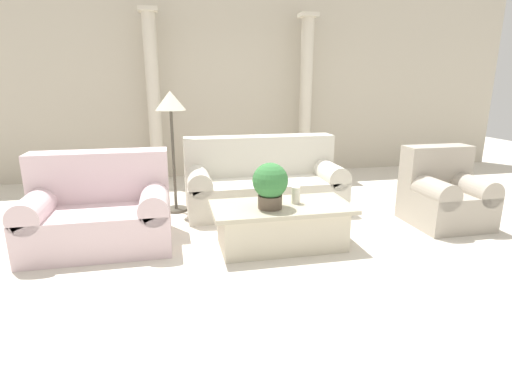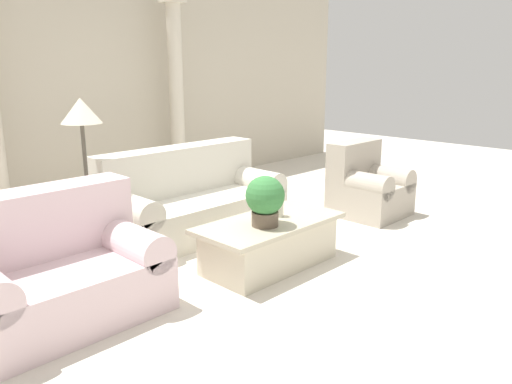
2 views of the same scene
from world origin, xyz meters
The scene contains 11 objects.
ground_plane centered at (0.00, 0.00, 0.00)m, with size 16.00×16.00×0.00m, color silver.
wall_back centered at (0.00, 2.98, 1.60)m, with size 10.00×0.06×3.20m.
sofa_long centered at (-0.01, 0.93, 0.35)m, with size 1.93×0.88×0.90m.
loveseat centered at (-1.84, 0.13, 0.35)m, with size 1.34×0.88×0.90m.
coffee_table centered at (-0.12, -0.32, 0.22)m, with size 1.35×0.66×0.42m.
potted_plant centered at (-0.25, -0.38, 0.66)m, with size 0.33×0.33×0.43m.
pillar_candle centered at (0.03, -0.29, 0.50)m, with size 0.08×0.08×0.16m.
floor_lamp centered at (-1.11, 1.04, 1.22)m, with size 0.36×0.36×1.47m.
column_left centered at (-1.35, 2.62, 1.33)m, with size 0.28×0.28×2.61m.
column_right centered at (1.10, 2.62, 1.33)m, with size 0.28×0.28×2.61m.
armchair centered at (1.86, -0.05, 0.35)m, with size 0.78×0.76×0.86m.
Camera 1 is at (-1.13, -3.84, 1.56)m, focal length 28.00 mm.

